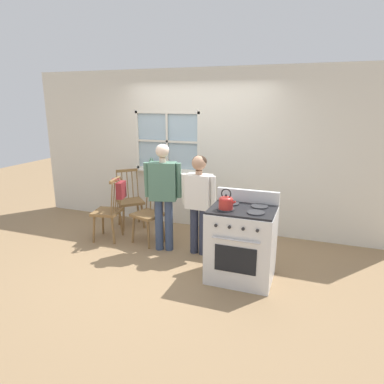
# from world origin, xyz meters

# --- Properties ---
(ground_plane) EXTENTS (16.00, 16.00, 0.00)m
(ground_plane) POSITION_xyz_m (0.00, 0.00, 0.00)
(ground_plane) COLOR #937551
(wall_back) EXTENTS (6.40, 0.16, 2.70)m
(wall_back) POSITION_xyz_m (0.03, 1.40, 1.34)
(wall_back) COLOR silver
(wall_back) RESTS_ON ground_plane
(chair_by_window) EXTENTS (0.47, 0.49, 1.01)m
(chair_by_window) POSITION_xyz_m (-1.17, 0.31, 0.46)
(chair_by_window) COLOR olive
(chair_by_window) RESTS_ON ground_plane
(chair_near_wall) EXTENTS (0.58, 0.58, 1.01)m
(chair_near_wall) POSITION_xyz_m (-1.14, 0.95, 0.46)
(chair_near_wall) COLOR olive
(chair_near_wall) RESTS_ON ground_plane
(chair_center_cluster) EXTENTS (0.52, 0.51, 1.01)m
(chair_center_cluster) POSITION_xyz_m (-0.51, 0.43, 0.46)
(chair_center_cluster) COLOR olive
(chair_center_cluster) RESTS_ON ground_plane
(person_elderly_left) EXTENTS (0.55, 0.30, 1.59)m
(person_elderly_left) POSITION_xyz_m (-0.17, 0.24, 0.95)
(person_elderly_left) COLOR #384766
(person_elderly_left) RESTS_ON ground_plane
(person_teen_center) EXTENTS (0.51, 0.23, 1.45)m
(person_teen_center) POSITION_xyz_m (0.36, 0.30, 0.88)
(person_teen_center) COLOR #2D3347
(person_teen_center) RESTS_ON ground_plane
(stove) EXTENTS (0.79, 0.68, 1.08)m
(stove) POSITION_xyz_m (1.10, -0.21, 0.47)
(stove) COLOR silver
(stove) RESTS_ON ground_plane
(kettle) EXTENTS (0.21, 0.17, 0.25)m
(kettle) POSITION_xyz_m (0.92, -0.34, 1.02)
(kettle) COLOR red
(kettle) RESTS_ON stove
(potted_plant) EXTENTS (0.15, 0.15, 0.25)m
(potted_plant) POSITION_xyz_m (-0.89, 1.31, 1.05)
(potted_plant) COLOR #42474C
(potted_plant) RESTS_ON wall_back
(handbag) EXTENTS (0.22, 0.23, 0.31)m
(handbag) POSITION_xyz_m (-0.94, 0.35, 0.84)
(handbag) COLOR maroon
(handbag) RESTS_ON chair_by_window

